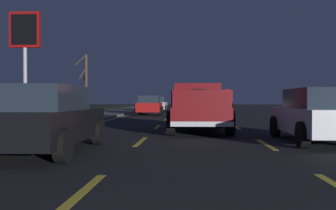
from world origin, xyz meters
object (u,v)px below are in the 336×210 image
(pickup_truck, at_px, (198,106))
(traffic_cone_near, at_px, (3,138))
(sedan_black, at_px, (44,119))
(sedan_white, at_px, (320,115))
(bare_tree_far, at_px, (86,82))
(sedan_red, at_px, (150,105))
(sedan_silver, at_px, (157,104))
(gas_price_sign, at_px, (25,39))

(pickup_truck, height_order, traffic_cone_near, pickup_truck)
(sedan_black, bearing_deg, sedan_white, -70.62)
(sedan_white, relative_size, bare_tree_far, 0.77)
(sedan_red, bearing_deg, sedan_black, 179.44)
(sedan_silver, xyz_separation_m, gas_price_sign, (-14.80, 6.92, 4.18))
(sedan_red, relative_size, traffic_cone_near, 7.65)
(pickup_truck, relative_size, bare_tree_far, 0.96)
(sedan_silver, relative_size, traffic_cone_near, 7.59)
(sedan_white, bearing_deg, pickup_truck, 42.93)
(sedan_black, bearing_deg, traffic_cone_near, 66.03)
(sedan_black, bearing_deg, sedan_silver, -0.30)
(sedan_white, bearing_deg, sedan_black, 109.38)
(gas_price_sign, height_order, bare_tree_far, gas_price_sign)
(sedan_black, xyz_separation_m, sedan_white, (2.49, -7.07, 0.00))
(sedan_black, distance_m, sedan_red, 21.27)
(bare_tree_far, bearing_deg, sedan_red, -134.38)
(gas_price_sign, bearing_deg, sedan_silver, -25.06)
(pickup_truck, height_order, bare_tree_far, bare_tree_far)
(pickup_truck, distance_m, traffic_cone_near, 7.48)
(bare_tree_far, bearing_deg, traffic_cone_near, -168.47)
(pickup_truck, bearing_deg, sedan_black, 149.12)
(traffic_cone_near, bearing_deg, bare_tree_far, 11.53)
(pickup_truck, xyz_separation_m, bare_tree_far, (22.09, 10.58, 1.99))
(sedan_black, xyz_separation_m, traffic_cone_near, (0.56, 1.26, -0.50))
(sedan_black, distance_m, traffic_cone_near, 1.47)
(sedan_black, height_order, sedan_silver, same)
(sedan_black, relative_size, sedan_silver, 1.01)
(pickup_truck, relative_size, sedan_white, 1.24)
(bare_tree_far, height_order, traffic_cone_near, bare_tree_far)
(gas_price_sign, height_order, traffic_cone_near, gas_price_sign)
(sedan_black, relative_size, bare_tree_far, 0.78)
(sedan_black, distance_m, sedan_white, 7.49)
(sedan_white, distance_m, traffic_cone_near, 8.56)
(pickup_truck, xyz_separation_m, traffic_cone_near, (-5.58, 4.93, -0.70))
(sedan_silver, bearing_deg, pickup_truck, -171.21)
(sedan_red, height_order, sedan_silver, same)
(sedan_black, relative_size, sedan_white, 1.01)
(pickup_truck, relative_size, sedan_red, 1.23)
(sedan_silver, bearing_deg, traffic_cone_near, 177.15)
(sedan_red, xyz_separation_m, gas_price_sign, (-7.16, 6.98, 4.18))
(gas_price_sign, bearing_deg, sedan_black, -154.37)
(traffic_cone_near, bearing_deg, sedan_white, -76.97)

